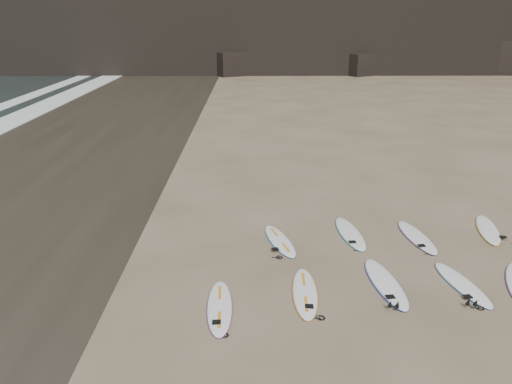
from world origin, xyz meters
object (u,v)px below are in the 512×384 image
Objects in this scene: surfboard_1 at (305,292)px; surfboard_7 at (417,237)px; surfboard_0 at (220,307)px; surfboard_8 at (488,229)px; surfboard_5 at (280,240)px; surfboard_6 at (350,233)px; surfboard_2 at (386,283)px; surfboard_3 at (462,284)px.

surfboard_7 is at bearing 42.98° from surfboard_1.
surfboard_8 reaches higher than surfboard_0.
surfboard_5 is (-0.43, 2.87, -0.00)m from surfboard_1.
surfboard_7 is at bearing -13.84° from surfboard_6.
surfboard_7 is at bearing -12.04° from surfboard_5.
surfboard_2 is 3.12m from surfboard_7.
surfboard_3 is (3.88, 0.34, -0.00)m from surfboard_1.
surfboard_2 is 2.96m from surfboard_6.
surfboard_1 is 2.07m from surfboard_2.
surfboard_6 is 1.03× the size of surfboard_7.
surfboard_7 is at bearing 83.98° from surfboard_3.
surfboard_5 is at bearing 129.07° from surfboard_2.
surfboard_8 is at bearing 33.73° from surfboard_1.
surfboard_6 is 1.94m from surfboard_7.
surfboard_2 is 1.05× the size of surfboard_7.
surfboard_0 is 0.93× the size of surfboard_6.
surfboard_7 reaches higher than surfboard_8.
surfboard_2 is at bearing 166.63° from surfboard_3.
surfboard_0 and surfboard_5 have the same top height.
surfboard_0 is at bearing -138.58° from surfboard_6.
surfboard_1 is at bearing -134.54° from surfboard_8.
surfboard_6 is at bearing 165.23° from surfboard_7.
surfboard_6 is at bearing 65.68° from surfboard_1.
surfboard_0 reaches higher than surfboard_3.
surfboard_5 is at bearing 101.17° from surfboard_1.
surfboard_1 is at bearing -174.22° from surfboard_2.
surfboard_1 is 1.02× the size of surfboard_5.
surfboard_8 is at bearing 46.07° from surfboard_3.
surfboard_6 reaches higher than surfboard_0.
surfboard_0 is 2.07m from surfboard_1.
surfboard_7 is (1.92, -0.28, -0.00)m from surfboard_6.
surfboard_8 is (6.41, 0.73, 0.00)m from surfboard_5.
surfboard_6 is (3.69, 3.96, 0.00)m from surfboard_0.
surfboard_3 is (5.86, 0.94, -0.00)m from surfboard_0.
surfboard_5 is 0.95× the size of surfboard_7.
surfboard_3 is at bearing -45.44° from surfboard_5.
surfboard_8 is at bearing 25.16° from surfboard_0.
surfboard_0 is 6.72m from surfboard_7.
surfboard_8 is at bearing -8.52° from surfboard_5.
surfboard_2 is at bearing -126.79° from surfboard_8.
surfboard_3 is at bearing -8.18° from surfboard_2.
surfboard_3 is 0.97× the size of surfboard_8.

